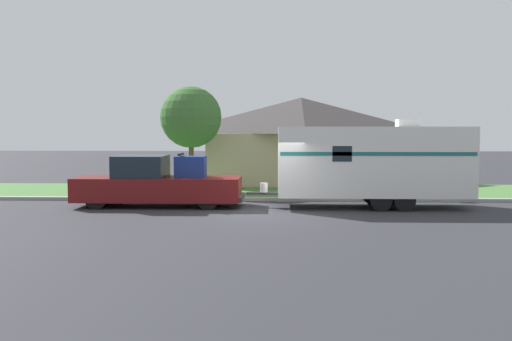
# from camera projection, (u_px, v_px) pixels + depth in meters

# --- Properties ---
(ground_plane) EXTENTS (120.00, 120.00, 0.00)m
(ground_plane) POSITION_uv_depth(u_px,v_px,m) (269.00, 214.00, 19.95)
(ground_plane) COLOR #2D2D33
(curb_strip) EXTENTS (80.00, 0.30, 0.14)m
(curb_strip) POSITION_uv_depth(u_px,v_px,m) (271.00, 199.00, 23.68)
(curb_strip) COLOR #999993
(curb_strip) RESTS_ON ground_plane
(lawn_strip) EXTENTS (80.00, 7.00, 0.03)m
(lawn_strip) POSITION_uv_depth(u_px,v_px,m) (271.00, 191.00, 27.32)
(lawn_strip) COLOR #477538
(lawn_strip) RESTS_ON ground_plane
(house_across_street) EXTENTS (10.82, 7.42, 4.77)m
(house_across_street) POSITION_uv_depth(u_px,v_px,m) (301.00, 138.00, 32.19)
(house_across_street) COLOR tan
(house_across_street) RESTS_ON ground_plane
(pickup_truck) EXTENTS (6.45, 2.07, 2.06)m
(pickup_truck) POSITION_uv_depth(u_px,v_px,m) (157.00, 184.00, 21.97)
(pickup_truck) COLOR black
(pickup_truck) RESTS_ON ground_plane
(travel_trailer) EXTENTS (8.38, 2.36, 3.35)m
(travel_trailer) POSITION_uv_depth(u_px,v_px,m) (373.00, 161.00, 21.62)
(travel_trailer) COLOR black
(travel_trailer) RESTS_ON ground_plane
(mailbox) EXTENTS (0.48, 0.20, 1.30)m
(mailbox) POSITION_uv_depth(u_px,v_px,m) (434.00, 176.00, 23.95)
(mailbox) COLOR brown
(mailbox) RESTS_ON ground_plane
(tree_in_yard) EXTENTS (2.95, 2.95, 5.04)m
(tree_in_yard) POSITION_uv_depth(u_px,v_px,m) (191.00, 117.00, 27.38)
(tree_in_yard) COLOR brown
(tree_in_yard) RESTS_ON ground_plane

